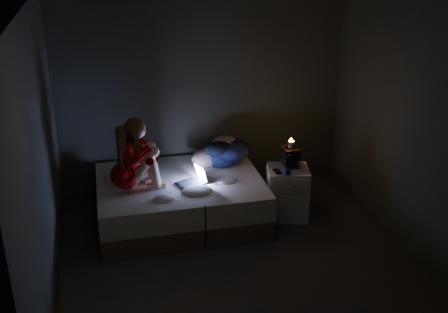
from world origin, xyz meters
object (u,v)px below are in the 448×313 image
object	(u,v)px
bed	(180,200)
nightstand	(287,193)
phone	(279,172)
candle	(291,144)
laptop	(191,175)
woman	(124,155)

from	to	relation	value
bed	nightstand	xyz separation A→B (m)	(1.24, -0.21, 0.05)
nightstand	phone	xyz separation A→B (m)	(-0.14, -0.09, 0.32)
candle	phone	size ratio (longest dim) A/B	0.57
bed	candle	size ratio (longest dim) A/B	23.40
laptop	phone	size ratio (longest dim) A/B	2.26
laptop	nightstand	bearing A→B (deg)	-25.52
bed	phone	distance (m)	1.20
nightstand	phone	size ratio (longest dim) A/B	4.45
woman	phone	world-z (taller)	woman
laptop	candle	distance (m)	1.21
woman	phone	distance (m)	1.74
woman	candle	distance (m)	1.89
laptop	candle	size ratio (longest dim) A/B	3.96
woman	nightstand	world-z (taller)	woman
nightstand	phone	world-z (taller)	phone
woman	candle	xyz separation A→B (m)	(1.89, -0.01, -0.04)
laptop	nightstand	size ratio (longest dim) A/B	0.51
laptop	woman	bearing A→B (deg)	157.03
laptop	candle	xyz separation A→B (m)	(1.18, 0.00, 0.26)
laptop	candle	bearing A→B (deg)	-21.42
bed	woman	size ratio (longest dim) A/B	2.27
bed	woman	world-z (taller)	woman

